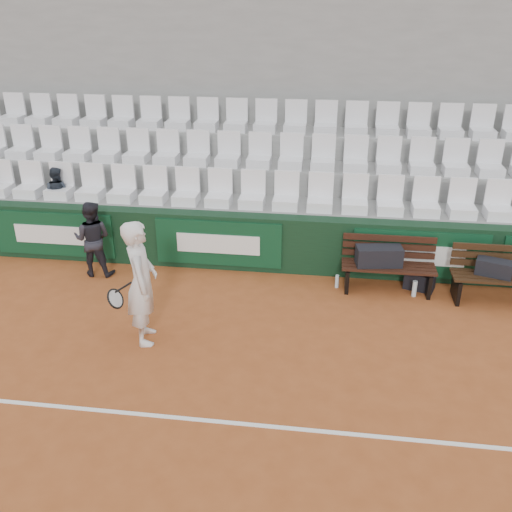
{
  "coord_description": "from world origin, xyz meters",
  "views": [
    {
      "loc": [
        1.66,
        -5.01,
        4.52
      ],
      "look_at": [
        0.65,
        2.4,
        1.0
      ],
      "focal_mm": 40.0,
      "sensor_mm": 36.0,
      "label": 1
    }
  ],
  "objects": [
    {
      "name": "spectator_c",
      "position": [
        -3.37,
        4.5,
        1.5
      ],
      "size": [
        0.53,
        0.43,
        1.01
      ],
      "primitive_type": "imported",
      "rotation": [
        0.0,
        0.0,
        3.04
      ],
      "color": "#202730",
      "rests_on": "grandstand_tier_front"
    },
    {
      "name": "bench_right",
      "position": [
        4.4,
        3.33,
        0.23
      ],
      "size": [
        1.5,
        0.56,
        0.45
      ],
      "primitive_type": "cube",
      "color": "#321D0F",
      "rests_on": "ground"
    },
    {
      "name": "grandstand_tier_back",
      "position": [
        0.0,
        6.53,
        0.95
      ],
      "size": [
        18.0,
        0.95,
        1.9
      ],
      "primitive_type": "cube",
      "color": "gray",
      "rests_on": "ground"
    },
    {
      "name": "bench_left",
      "position": [
        2.67,
        3.48,
        0.23
      ],
      "size": [
        1.5,
        0.56,
        0.45
      ],
      "primitive_type": "cube",
      "color": "#33180F",
      "rests_on": "ground"
    },
    {
      "name": "seat_row_back",
      "position": [
        0.0,
        6.35,
        2.21
      ],
      "size": [
        11.9,
        0.44,
        0.63
      ],
      "primitive_type": "cube",
      "color": "silver",
      "rests_on": "grandstand_tier_back"
    },
    {
      "name": "seat_row_mid",
      "position": [
        0.0,
        5.4,
        1.77
      ],
      "size": [
        11.9,
        0.44,
        0.63
      ],
      "primitive_type": "cube",
      "color": "white",
      "rests_on": "grandstand_tier_mid"
    },
    {
      "name": "ground",
      "position": [
        0.0,
        0.0,
        0.0
      ],
      "size": [
        80.0,
        80.0,
        0.0
      ],
      "primitive_type": "plane",
      "color": "#9C4C23",
      "rests_on": "ground"
    },
    {
      "name": "ball_kid",
      "position": [
        -2.29,
        3.41,
        0.66
      ],
      "size": [
        0.67,
        0.54,
        1.33
      ],
      "primitive_type": "imported",
      "rotation": [
        0.0,
        0.0,
        3.2
      ],
      "color": "black",
      "rests_on": "ground"
    },
    {
      "name": "court_baseline",
      "position": [
        0.0,
        0.0,
        0.0
      ],
      "size": [
        18.0,
        0.06,
        0.01
      ],
      "primitive_type": "cube",
      "color": "white",
      "rests_on": "ground"
    },
    {
      "name": "grandstand_tier_mid",
      "position": [
        0.0,
        5.58,
        0.72
      ],
      "size": [
        18.0,
        0.95,
        1.45
      ],
      "primitive_type": "cube",
      "color": "gray",
      "rests_on": "ground"
    },
    {
      "name": "water_bottle_far",
      "position": [
        3.1,
        3.34,
        0.14
      ],
      "size": [
        0.08,
        0.08,
        0.27
      ],
      "primitive_type": "cylinder",
      "color": "silver",
      "rests_on": "ground"
    },
    {
      "name": "sports_bag_left",
      "position": [
        2.51,
        3.5,
        0.61
      ],
      "size": [
        0.77,
        0.42,
        0.31
      ],
      "primitive_type": "cube",
      "rotation": [
        0.0,
        0.0,
        0.15
      ],
      "color": "black",
      "rests_on": "bench_left"
    },
    {
      "name": "water_bottle_near",
      "position": [
        1.87,
        3.47,
        0.11
      ],
      "size": [
        0.06,
        0.06,
        0.22
      ],
      "primitive_type": "cylinder",
      "color": "silver",
      "rests_on": "ground"
    },
    {
      "name": "grandstand_tier_front",
      "position": [
        0.0,
        4.62,
        0.5
      ],
      "size": [
        18.0,
        0.95,
        1.0
      ],
      "primitive_type": "cube",
      "color": "gray",
      "rests_on": "ground"
    },
    {
      "name": "tennis_player",
      "position": [
        -0.81,
        1.56,
        0.9
      ],
      "size": [
        0.79,
        0.75,
        1.8
      ],
      "color": "silver",
      "rests_on": "ground"
    },
    {
      "name": "back_barrier",
      "position": [
        0.07,
        3.99,
        0.5
      ],
      "size": [
        18.0,
        0.34,
        1.0
      ],
      "color": "black",
      "rests_on": "ground"
    },
    {
      "name": "seat_row_front",
      "position": [
        0.0,
        4.45,
        1.31
      ],
      "size": [
        11.9,
        0.44,
        0.63
      ],
      "primitive_type": "cube",
      "color": "white",
      "rests_on": "grandstand_tier_front"
    },
    {
      "name": "sports_bag_right",
      "position": [
        4.27,
        3.37,
        0.58
      ],
      "size": [
        0.59,
        0.42,
        0.25
      ],
      "primitive_type": "cube",
      "rotation": [
        0.0,
        0.0,
        -0.34
      ],
      "color": "black",
      "rests_on": "bench_right"
    },
    {
      "name": "grandstand_rear_wall",
      "position": [
        0.0,
        7.15,
        2.2
      ],
      "size": [
        18.0,
        0.3,
        4.4
      ],
      "primitive_type": "cube",
      "color": "gray",
      "rests_on": "ground"
    },
    {
      "name": "sports_bag_ground",
      "position": [
        3.22,
        3.62,
        0.14
      ],
      "size": [
        0.55,
        0.43,
        0.29
      ],
      "primitive_type": "cube",
      "rotation": [
        0.0,
        0.0,
        -0.34
      ],
      "color": "black",
      "rests_on": "ground"
    }
  ]
}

